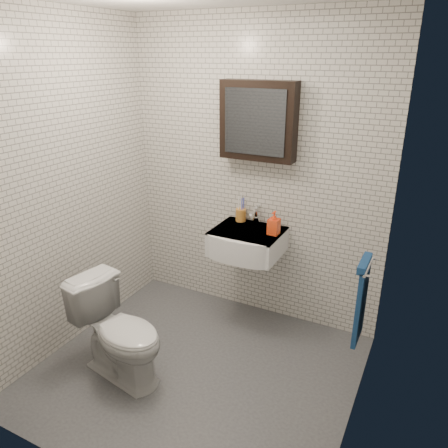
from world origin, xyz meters
name	(u,v)px	position (x,y,z in m)	size (l,w,h in m)	color
ground	(196,370)	(0.00, 0.00, 0.01)	(2.20, 2.00, 0.01)	#45474C
room_shell	(191,179)	(0.00, 0.00, 1.47)	(2.22, 2.02, 2.51)	silver
washbasin	(246,243)	(0.05, 0.73, 0.76)	(0.55, 0.50, 0.20)	white
faucet	(256,216)	(0.05, 0.93, 0.92)	(0.06, 0.20, 0.15)	silver
mirror_cabinet	(258,121)	(0.05, 0.93, 1.70)	(0.60, 0.15, 0.60)	black
towel_rail	(362,297)	(1.04, 0.35, 0.72)	(0.09, 0.30, 0.58)	silver
toothbrush_cup	(241,214)	(-0.09, 0.94, 0.91)	(0.10, 0.10, 0.24)	#C98232
soap_bottle	(274,223)	(0.26, 0.79, 0.94)	(0.08, 0.09, 0.19)	orange
toilet	(120,332)	(-0.46, -0.26, 0.36)	(0.40, 0.71, 0.72)	white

